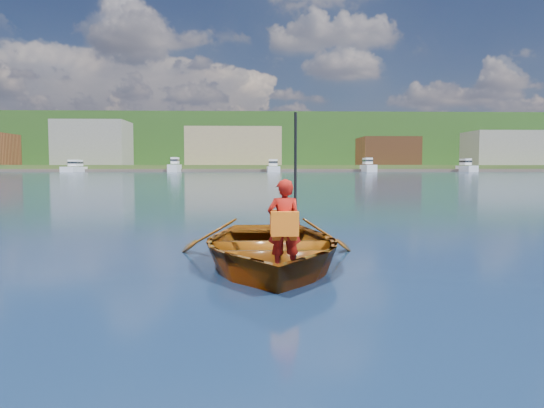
# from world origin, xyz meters

# --- Properties ---
(ground) EXTENTS (600.00, 600.00, 0.00)m
(ground) POSITION_xyz_m (0.00, 0.00, 0.00)
(ground) COLOR #14253E
(ground) RESTS_ON ground
(rowboat) EXTENTS (2.89, 4.03, 0.83)m
(rowboat) POSITION_xyz_m (1.32, 0.25, 0.27)
(rowboat) COLOR brown
(rowboat) RESTS_ON ground
(child_paddler) EXTENTS (0.42, 0.34, 1.97)m
(child_paddler) POSITION_xyz_m (1.48, -0.65, 0.68)
(child_paddler) COLOR #A2150D
(child_paddler) RESTS_ON ground
(shoreline) EXTENTS (400.00, 140.00, 22.00)m
(shoreline) POSITION_xyz_m (0.00, 236.61, 10.32)
(shoreline) COLOR #344C21
(shoreline) RESTS_ON ground
(dock) EXTENTS (160.04, 5.98, 0.80)m
(dock) POSITION_xyz_m (8.39, 148.00, 0.40)
(dock) COLOR brown
(dock) RESTS_ON ground
(waterfront_buildings) EXTENTS (202.00, 16.00, 14.00)m
(waterfront_buildings) POSITION_xyz_m (-7.74, 165.00, 7.74)
(waterfront_buildings) COLOR brown
(waterfront_buildings) RESTS_ON ground
(marina_yachts) EXTENTS (143.54, 12.65, 4.35)m
(marina_yachts) POSITION_xyz_m (-8.01, 143.30, 1.37)
(marina_yachts) COLOR white
(marina_yachts) RESTS_ON ground
(hillside_trees) EXTENTS (312.83, 79.33, 25.75)m
(hillside_trees) POSITION_xyz_m (-10.69, 247.94, 19.98)
(hillside_trees) COLOR #382314
(hillside_trees) RESTS_ON ground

